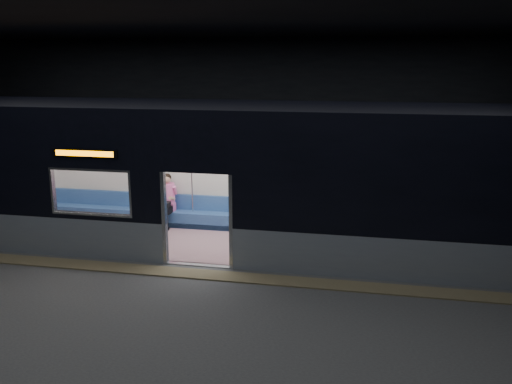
% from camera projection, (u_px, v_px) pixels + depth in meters
% --- Properties ---
extents(station_floor, '(24.00, 14.00, 0.01)m').
position_uv_depth(station_floor, '(183.00, 285.00, 10.71)').
color(station_floor, '#47494C').
rests_on(station_floor, ground).
extents(station_envelope, '(24.00, 14.00, 5.00)m').
position_uv_depth(station_envelope, '(176.00, 97.00, 9.84)').
color(station_envelope, black).
rests_on(station_envelope, station_floor).
extents(tactile_strip, '(22.80, 0.50, 0.03)m').
position_uv_depth(tactile_strip, '(191.00, 274.00, 11.23)').
color(tactile_strip, '#8C7F59').
rests_on(tactile_strip, station_floor).
extents(metro_car, '(18.00, 3.04, 3.35)m').
position_uv_depth(metro_car, '(216.00, 169.00, 12.69)').
color(metro_car, '#8B97A6').
rests_on(metro_car, station_floor).
extents(passenger, '(0.45, 0.73, 1.41)m').
position_uv_depth(passenger, '(167.00, 198.00, 14.21)').
color(passenger, black).
rests_on(passenger, metro_car).
extents(handbag, '(0.29, 0.25, 0.14)m').
position_uv_depth(handbag, '(164.00, 205.00, 14.01)').
color(handbag, black).
rests_on(handbag, passenger).
extents(transit_map, '(1.07, 0.03, 0.69)m').
position_uv_depth(transit_map, '(267.00, 174.00, 13.84)').
color(transit_map, white).
rests_on(transit_map, metro_car).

